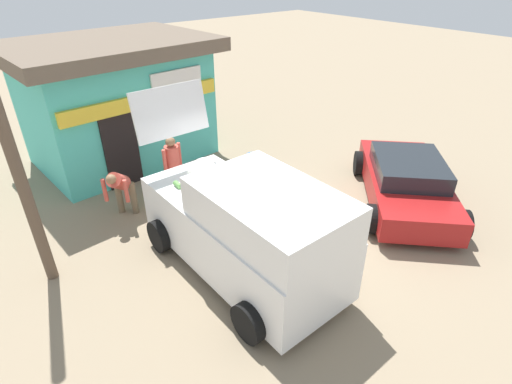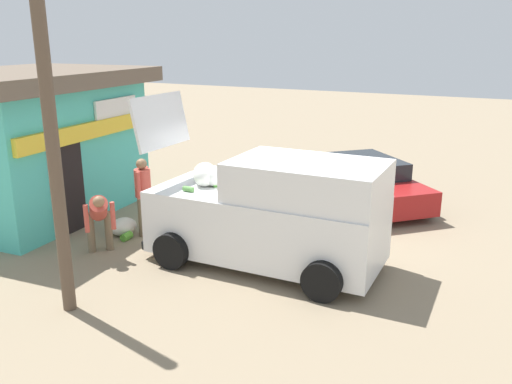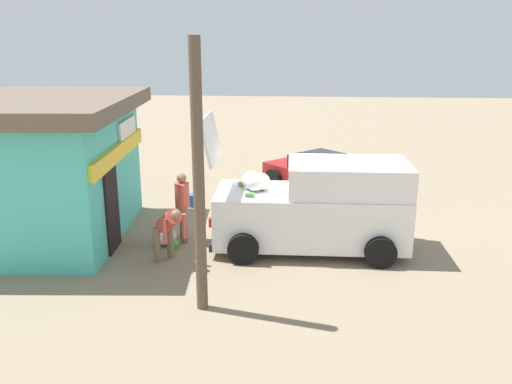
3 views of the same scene
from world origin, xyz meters
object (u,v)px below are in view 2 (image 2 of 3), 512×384
Objects in this scene: storefront_bar at (34,141)px; delivery_van at (273,213)px; vendor_standing at (143,191)px; parked_sedan at (363,181)px; paint_bucket at (200,193)px; unloaded_banana_pile at (123,227)px; customer_bending at (99,216)px.

delivery_van is (-0.32, -6.29, -0.73)m from storefront_bar.
storefront_bar reaches higher than vendor_standing.
paint_bucket is (-1.65, 3.85, -0.38)m from parked_sedan.
parked_sedan reaches higher than paint_bucket.
storefront_bar is at bearing 122.01° from parked_sedan.
storefront_bar is at bearing 131.56° from paint_bucket.
delivery_van is 6.22× the size of unloaded_banana_pile.
customer_bending reaches higher than unloaded_banana_pile.
storefront_bar is 14.96× the size of paint_bucket.
unloaded_banana_pile reaches higher than paint_bucket.
customer_bending is (-1.37, -3.09, -0.94)m from storefront_bar.
storefront_bar is at bearing 82.52° from unloaded_banana_pile.
customer_bending is (-5.58, 3.63, 0.24)m from parked_sedan.
unloaded_banana_pile is (-0.31, 0.34, -0.78)m from vendor_standing.
delivery_van reaches higher than vendor_standing.
storefront_bar is 1.21× the size of delivery_van.
parked_sedan is at bearing -5.57° from delivery_van.
delivery_van reaches higher than unloaded_banana_pile.
unloaded_banana_pile is 2.92m from paint_bucket.
unloaded_banana_pile is (1.01, 0.30, -0.62)m from customer_bending.
storefront_bar reaches higher than customer_bending.
parked_sedan is at bearing -40.10° from vendor_standing.
paint_bucket is at bearing 5.65° from vendor_standing.
paint_bucket is (2.87, 3.41, -0.83)m from delivery_van.
storefront_bar is at bearing 66.05° from customer_bending.
unloaded_banana_pile is at bearing -97.48° from storefront_bar.
vendor_standing is 4.55× the size of paint_bucket.
paint_bucket is at bearing 49.89° from delivery_van.
delivery_van is 3.50× the size of customer_bending.
vendor_standing reaches higher than unloaded_banana_pile.
parked_sedan is 6.04m from unloaded_banana_pile.
storefront_bar reaches higher than parked_sedan.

